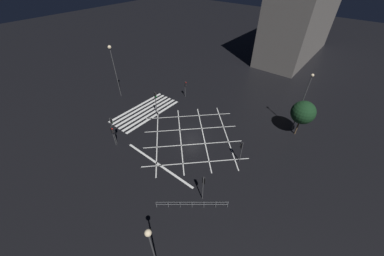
{
  "coord_description": "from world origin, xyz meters",
  "views": [
    {
      "loc": [
        18.82,
        15.23,
        21.59
      ],
      "look_at": [
        0.0,
        0.0,
        1.66
      ],
      "focal_mm": 20.0,
      "sensor_mm": 36.0,
      "label": 1
    }
  ],
  "objects_px": {
    "traffic_light_sw_cross": "(185,86)",
    "street_lamp_east": "(112,59)",
    "traffic_light_se_main": "(112,126)",
    "traffic_light_se_cross": "(113,133)",
    "street_lamp_west": "(152,246)",
    "traffic_light_ne_main": "(204,184)",
    "traffic_light_median_south": "(156,99)",
    "street_lamp_far": "(304,97)",
    "street_tree_near": "(303,113)",
    "traffic_light_median_north": "(241,148)"
  },
  "relations": [
    {
      "from": "traffic_light_se_main",
      "to": "traffic_light_median_north",
      "type": "height_order",
      "value": "traffic_light_se_main"
    },
    {
      "from": "traffic_light_median_south",
      "to": "street_lamp_west",
      "type": "xyz_separation_m",
      "value": [
        16.21,
        16.96,
        2.09
      ]
    },
    {
      "from": "traffic_light_median_north",
      "to": "street_lamp_far",
      "type": "distance_m",
      "value": 12.11
    },
    {
      "from": "traffic_light_se_cross",
      "to": "traffic_light_median_south",
      "type": "xyz_separation_m",
      "value": [
        -8.92,
        -0.73,
        0.81
      ]
    },
    {
      "from": "traffic_light_sw_cross",
      "to": "street_tree_near",
      "type": "relative_size",
      "value": 0.57
    },
    {
      "from": "street_lamp_west",
      "to": "street_lamp_east",
      "type": "bearing_deg",
      "value": -120.84
    },
    {
      "from": "traffic_light_ne_main",
      "to": "street_tree_near",
      "type": "distance_m",
      "value": 18.4
    },
    {
      "from": "traffic_light_median_north",
      "to": "street_lamp_west",
      "type": "bearing_deg",
      "value": 93.42
    },
    {
      "from": "traffic_light_median_south",
      "to": "street_lamp_east",
      "type": "distance_m",
      "value": 10.99
    },
    {
      "from": "street_lamp_east",
      "to": "street_tree_near",
      "type": "bearing_deg",
      "value": 108.04
    },
    {
      "from": "traffic_light_se_cross",
      "to": "traffic_light_ne_main",
      "type": "bearing_deg",
      "value": 3.57
    },
    {
      "from": "street_lamp_east",
      "to": "traffic_light_ne_main",
      "type": "bearing_deg",
      "value": 72.78
    },
    {
      "from": "traffic_light_median_south",
      "to": "street_tree_near",
      "type": "bearing_deg",
      "value": 26.24
    },
    {
      "from": "street_lamp_far",
      "to": "street_tree_near",
      "type": "bearing_deg",
      "value": 40.2
    },
    {
      "from": "traffic_light_se_cross",
      "to": "traffic_light_median_south",
      "type": "relative_size",
      "value": 0.74
    },
    {
      "from": "street_lamp_west",
      "to": "street_lamp_far",
      "type": "bearing_deg",
      "value": 175.16
    },
    {
      "from": "traffic_light_se_cross",
      "to": "street_lamp_east",
      "type": "relative_size",
      "value": 0.35
    },
    {
      "from": "street_lamp_far",
      "to": "traffic_light_median_north",
      "type": "bearing_deg",
      "value": -16.12
    },
    {
      "from": "traffic_light_se_main",
      "to": "traffic_light_se_cross",
      "type": "bearing_deg",
      "value": -140.39
    },
    {
      "from": "street_lamp_west",
      "to": "street_lamp_far",
      "type": "relative_size",
      "value": 0.8
    },
    {
      "from": "traffic_light_se_main",
      "to": "street_lamp_east",
      "type": "xyz_separation_m",
      "value": [
        -8.58,
        -10.65,
        4.04
      ]
    },
    {
      "from": "traffic_light_median_north",
      "to": "street_lamp_far",
      "type": "xyz_separation_m",
      "value": [
        -11.15,
        3.22,
        3.47
      ]
    },
    {
      "from": "traffic_light_se_main",
      "to": "street_lamp_east",
      "type": "bearing_deg",
      "value": 51.14
    },
    {
      "from": "traffic_light_sw_cross",
      "to": "traffic_light_median_north",
      "type": "height_order",
      "value": "traffic_light_median_north"
    },
    {
      "from": "traffic_light_sw_cross",
      "to": "traffic_light_ne_main",
      "type": "relative_size",
      "value": 0.88
    },
    {
      "from": "traffic_light_sw_cross",
      "to": "traffic_light_median_north",
      "type": "bearing_deg",
      "value": -26.47
    },
    {
      "from": "traffic_light_se_main",
      "to": "street_lamp_east",
      "type": "distance_m",
      "value": 14.26
    },
    {
      "from": "traffic_light_se_cross",
      "to": "traffic_light_median_north",
      "type": "distance_m",
      "value": 17.48
    },
    {
      "from": "street_lamp_east",
      "to": "street_lamp_far",
      "type": "bearing_deg",
      "value": 109.96
    },
    {
      "from": "traffic_light_sw_cross",
      "to": "street_lamp_far",
      "type": "distance_m",
      "value": 19.94
    },
    {
      "from": "traffic_light_se_cross",
      "to": "traffic_light_ne_main",
      "type": "height_order",
      "value": "traffic_light_ne_main"
    },
    {
      "from": "traffic_light_ne_main",
      "to": "street_lamp_west",
      "type": "relative_size",
      "value": 0.5
    },
    {
      "from": "traffic_light_sw_cross",
      "to": "traffic_light_ne_main",
      "type": "distance_m",
      "value": 22.19
    },
    {
      "from": "traffic_light_sw_cross",
      "to": "traffic_light_median_north",
      "type": "relative_size",
      "value": 0.98
    },
    {
      "from": "traffic_light_median_south",
      "to": "street_lamp_far",
      "type": "relative_size",
      "value": 0.48
    },
    {
      "from": "traffic_light_sw_cross",
      "to": "street_lamp_far",
      "type": "xyz_separation_m",
      "value": [
        -3.1,
        19.38,
        3.52
      ]
    },
    {
      "from": "traffic_light_se_cross",
      "to": "street_tree_near",
      "type": "xyz_separation_m",
      "value": [
        -18.76,
        19.23,
        1.61
      ]
    },
    {
      "from": "traffic_light_se_cross",
      "to": "street_lamp_west",
      "type": "bearing_deg",
      "value": -24.18
    },
    {
      "from": "traffic_light_se_cross",
      "to": "street_lamp_west",
      "type": "relative_size",
      "value": 0.44
    },
    {
      "from": "street_lamp_far",
      "to": "traffic_light_se_cross",
      "type": "bearing_deg",
      "value": -43.3
    },
    {
      "from": "traffic_light_median_south",
      "to": "traffic_light_median_north",
      "type": "relative_size",
      "value": 1.35
    },
    {
      "from": "street_lamp_west",
      "to": "street_tree_near",
      "type": "distance_m",
      "value": 26.25
    },
    {
      "from": "traffic_light_sw_cross",
      "to": "street_lamp_east",
      "type": "bearing_deg",
      "value": -142.96
    },
    {
      "from": "traffic_light_sw_cross",
      "to": "street_lamp_far",
      "type": "height_order",
      "value": "street_lamp_far"
    },
    {
      "from": "traffic_light_ne_main",
      "to": "traffic_light_median_south",
      "type": "xyz_separation_m",
      "value": [
        -7.99,
        -15.63,
        0.53
      ]
    },
    {
      "from": "traffic_light_ne_main",
      "to": "traffic_light_sw_cross",
      "type": "bearing_deg",
      "value": 45.33
    },
    {
      "from": "traffic_light_se_main",
      "to": "street_lamp_far",
      "type": "relative_size",
      "value": 0.48
    },
    {
      "from": "traffic_light_median_south",
      "to": "traffic_light_se_main",
      "type": "bearing_deg",
      "value": -87.07
    },
    {
      "from": "traffic_light_se_cross",
      "to": "traffic_light_ne_main",
      "type": "distance_m",
      "value": 14.93
    },
    {
      "from": "traffic_light_sw_cross",
      "to": "street_lamp_east",
      "type": "xyz_separation_m",
      "value": [
        7.59,
        -10.06,
        4.93
      ]
    }
  ]
}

